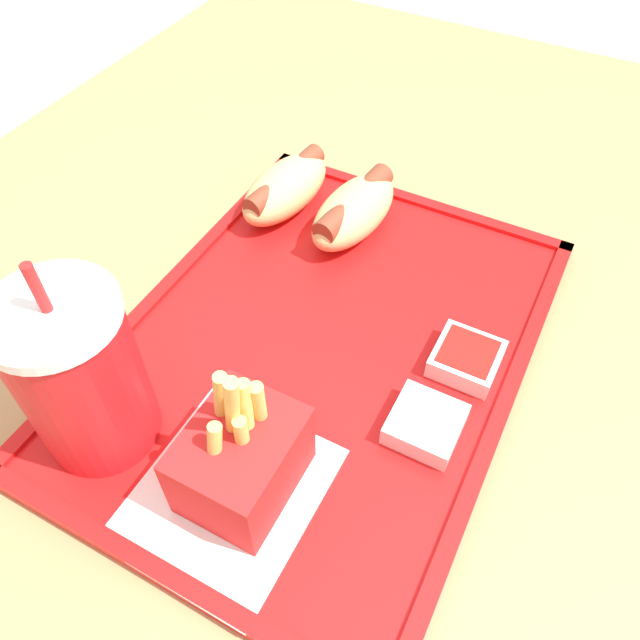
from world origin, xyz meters
TOP-DOWN VIEW (x-y plane):
  - ground_plane at (0.00, 0.00)m, footprint 8.00×8.00m
  - dining_table at (0.00, 0.00)m, footprint 1.29×0.92m
  - food_tray at (0.02, -0.01)m, footprint 0.42×0.31m
  - paper_napkin at (-0.12, -0.01)m, footprint 0.14×0.12m
  - soda_cup at (-0.12, 0.09)m, footprint 0.08×0.08m
  - hot_dog_far at (0.16, 0.10)m, footprint 0.12×0.07m
  - hot_dog_near at (0.16, 0.03)m, footprint 0.12×0.07m
  - fries_carton at (-0.11, -0.02)m, footprint 0.08×0.06m
  - sauce_cup_mayo at (-0.01, -0.11)m, footprint 0.05×0.05m
  - sauce_cup_ketchup at (0.06, -0.12)m, footprint 0.05×0.05m

SIDE VIEW (x-z plane):
  - ground_plane at x=0.00m, z-range 0.00..0.00m
  - dining_table at x=0.00m, z-range 0.00..0.72m
  - food_tray at x=0.02m, z-range 0.72..0.73m
  - paper_napkin at x=-0.12m, z-range 0.73..0.73m
  - sauce_cup_mayo at x=-0.01m, z-range 0.73..0.75m
  - sauce_cup_ketchup at x=0.06m, z-range 0.73..0.75m
  - hot_dog_far at x=0.16m, z-range 0.73..0.78m
  - hot_dog_near at x=0.16m, z-range 0.73..0.78m
  - fries_carton at x=-0.11m, z-range 0.70..0.82m
  - soda_cup at x=-0.12m, z-range 0.71..0.88m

